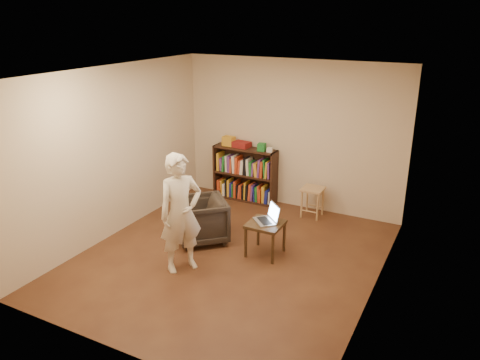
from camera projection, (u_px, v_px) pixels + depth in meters
The scene contains 15 objects.
floor at pixel (230, 257), 6.69m from camera, with size 4.50×4.50×0.00m, color #442316.
ceiling at pixel (228, 73), 5.82m from camera, with size 4.50×4.50×0.00m, color silver.
wall_back at pixel (291, 135), 8.13m from camera, with size 4.00×4.00×0.00m, color beige.
wall_left at pixel (114, 152), 7.12m from camera, with size 4.50×4.50×0.00m, color beige.
wall_right at pixel (381, 197), 5.39m from camera, with size 4.50×4.50×0.00m, color beige.
bookshelf at pixel (245, 177), 8.65m from camera, with size 1.20×0.30×1.00m.
box_yellow at pixel (229, 141), 8.58m from camera, with size 0.21×0.15×0.17m, color gold.
red_cloth at pixel (242, 144), 8.49m from camera, with size 0.30×0.22×0.10m, color maroon.
box_green at pixel (262, 147), 8.26m from camera, with size 0.13×0.13×0.13m, color #1E702A.
box_white at pixel (270, 150), 8.20m from camera, with size 0.09×0.09×0.08m, color silver.
stool at pixel (313, 194), 7.92m from camera, with size 0.36×0.36×0.52m.
armchair at pixel (201, 220), 7.10m from camera, with size 0.72×0.74×0.68m, color #2A231C.
side_table at pixel (265, 228), 6.66m from camera, with size 0.48×0.48×0.49m.
laptop at pixel (268, 218), 6.66m from camera, with size 0.45×0.45×0.26m.
person at pixel (181, 213), 6.15m from camera, with size 0.60×0.39×1.63m, color beige.
Camera 1 is at (2.86, -5.19, 3.30)m, focal length 35.00 mm.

